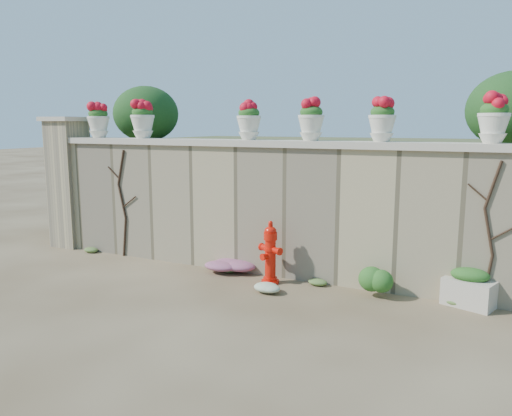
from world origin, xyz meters
The scene contains 19 objects.
ground centered at (0.00, 0.00, 0.00)m, with size 80.00×80.00×0.00m, color #4F3C27.
stone_wall centered at (0.00, 1.80, 1.00)m, with size 8.00×0.40×2.00m, color tan.
wall_cap centered at (0.00, 1.80, 2.05)m, with size 8.10×0.52×0.10m, color beige.
gate_pillar centered at (-4.15, 1.80, 1.26)m, with size 0.72×0.72×2.48m.
raised_fill centered at (0.00, 5.00, 1.00)m, with size 9.00×6.00×2.00m, color #384C23.
back_shrub_left centered at (-3.20, 3.00, 2.55)m, with size 1.30×1.30×1.10m, color #143814.
vine_left centered at (-2.67, 1.58, 0.99)m, with size 0.60×0.04×1.91m.
vine_right centered at (3.23, 1.58, 0.99)m, with size 0.60×0.04×1.91m.
fire_hydrant centered at (0.32, 1.30, 0.47)m, with size 0.40×0.29×0.94m.
planter_box centered at (3.04, 1.55, 0.24)m, with size 0.70×0.54×0.51m.
green_shrub centered at (1.87, 1.37, 0.28)m, with size 0.59×0.53×0.56m, color #1E5119.
magenta_clump centered at (-0.41, 1.48, 0.14)m, with size 1.01×0.68×0.27m, color #CE29A3.
white_flowers centered at (0.46, 0.83, 0.08)m, with size 0.47×0.38×0.17m, color white.
urn_pot_0 centered at (-3.34, 1.80, 2.41)m, with size 0.40×0.40×0.62m.
urn_pot_1 centered at (-2.34, 1.80, 2.42)m, with size 0.41×0.41×0.65m.
urn_pot_2 centered at (-0.28, 1.80, 2.40)m, with size 0.38×0.38×0.60m.
urn_pot_3 centered at (0.75, 1.80, 2.40)m, with size 0.39×0.39×0.60m.
urn_pot_4 centered at (1.78, 1.80, 2.39)m, with size 0.38×0.38×0.59m.
urn_pot_5 centered at (3.17, 1.80, 2.40)m, with size 0.39×0.39×0.61m.
Camera 1 is at (3.25, -5.24, 2.33)m, focal length 35.00 mm.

